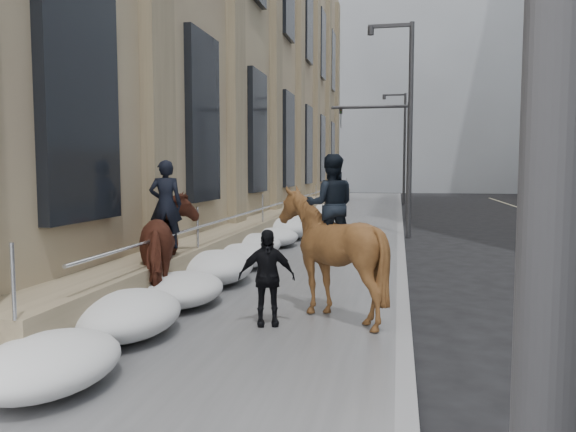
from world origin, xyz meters
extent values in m
plane|color=black|center=(0.00, 0.00, 0.00)|extent=(140.00, 140.00, 0.00)
cube|color=#48484B|center=(0.00, 10.00, 0.06)|extent=(5.00, 80.00, 0.12)
cube|color=slate|center=(2.62, 10.00, 0.06)|extent=(0.24, 80.00, 0.12)
cube|color=#887159|center=(-5.30, 20.00, 9.00)|extent=(5.00, 44.00, 18.00)
cube|color=#73644A|center=(-2.25, 20.00, 0.45)|extent=(1.10, 44.00, 0.90)
cylinder|color=silver|center=(-1.80, 20.00, 1.35)|extent=(0.06, 42.00, 0.06)
cube|color=black|center=(-2.70, 13.00, 4.00)|extent=(0.20, 2.20, 4.50)
cube|color=slate|center=(4.00, 60.00, 14.00)|extent=(30.00, 12.00, 28.00)
cube|color=gray|center=(-6.00, 72.00, 10.00)|extent=(24.00, 12.00, 20.00)
cylinder|color=#2D2D30|center=(2.90, 14.00, 4.00)|extent=(0.18, 0.18, 8.00)
cube|color=#2D2D30|center=(2.10, 14.00, 7.90)|extent=(1.60, 0.15, 0.12)
cylinder|color=#2D2D30|center=(1.40, 14.00, 7.75)|extent=(0.24, 0.24, 0.30)
cylinder|color=#2D2D30|center=(2.90, 34.00, 4.00)|extent=(0.18, 0.18, 8.00)
cube|color=#2D2D30|center=(2.10, 34.00, 7.90)|extent=(1.60, 0.15, 0.12)
cylinder|color=#2D2D30|center=(1.40, 34.00, 7.75)|extent=(0.24, 0.24, 0.30)
cylinder|color=#2D2D30|center=(3.00, 22.00, 3.00)|extent=(0.20, 0.20, 6.00)
cylinder|color=#2D2D30|center=(1.00, 22.00, 5.80)|extent=(4.00, 0.16, 0.16)
imported|color=black|center=(-0.50, 22.00, 5.30)|extent=(0.18, 0.22, 1.10)
ellipsoid|color=#BABCC1|center=(-1.45, 0.00, 0.46)|extent=(1.50, 2.10, 0.68)
ellipsoid|color=#BABCC1|center=(-1.40, 4.00, 0.48)|extent=(1.60, 2.20, 0.72)
ellipsoid|color=#BABCC1|center=(-1.50, 8.00, 0.44)|extent=(1.40, 2.00, 0.64)
ellipsoid|color=#BABCC1|center=(-1.35, 12.00, 0.50)|extent=(1.70, 2.30, 0.76)
ellipsoid|color=#BABCC1|center=(-1.45, 16.00, 0.45)|extent=(1.50, 2.10, 0.66)
imported|color=#411D13|center=(-1.77, 2.48, 1.14)|extent=(1.88, 2.64, 2.04)
imported|color=black|center=(-1.77, 2.63, 1.94)|extent=(0.73, 0.61, 1.72)
imported|color=#462B14|center=(1.38, 1.71, 1.22)|extent=(2.09, 2.27, 2.21)
imported|color=black|center=(1.38, 1.86, 2.02)|extent=(0.93, 0.78, 1.72)
imported|color=black|center=(0.45, 1.06, 0.90)|extent=(0.98, 0.62, 1.55)
camera|label=1|loc=(2.50, -7.59, 2.64)|focal=35.00mm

